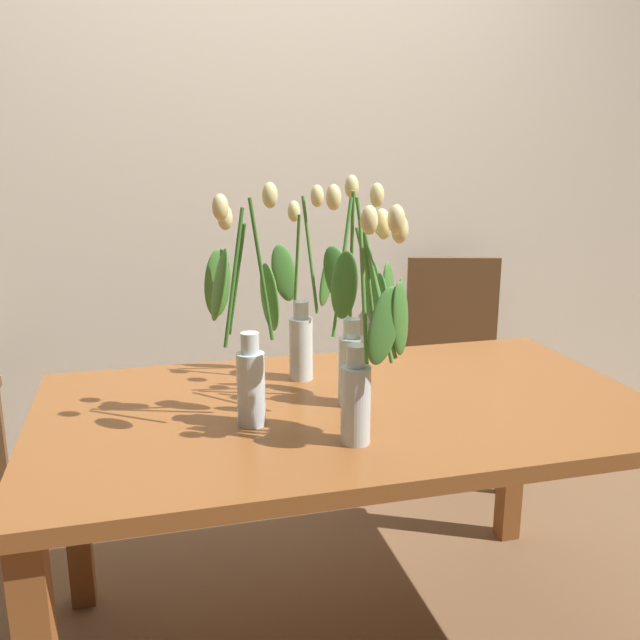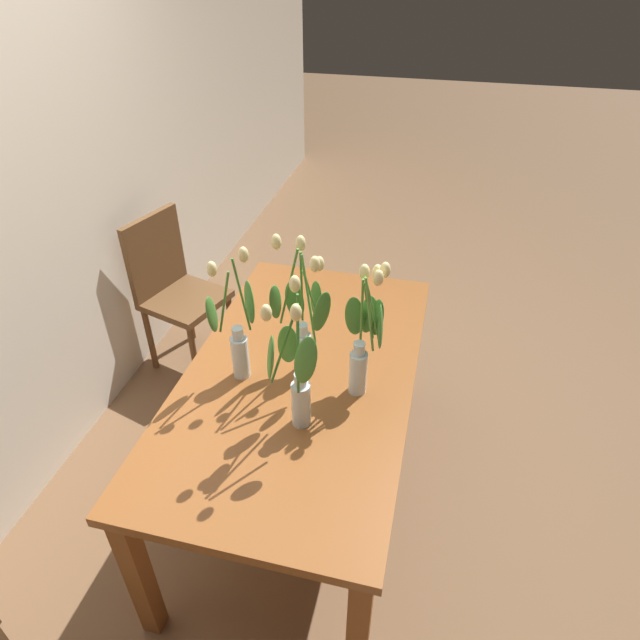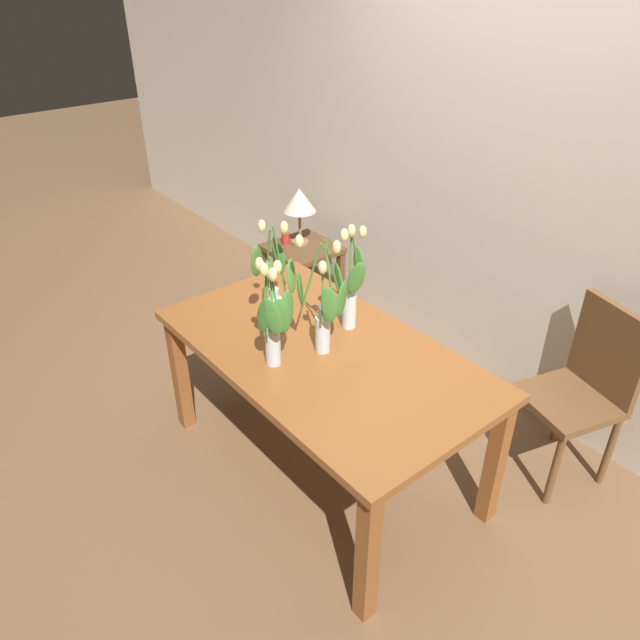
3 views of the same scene
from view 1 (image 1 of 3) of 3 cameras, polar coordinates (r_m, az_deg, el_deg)
name	(u,v)px [view 1 (image 1 of 3)]	position (r m, az deg, el deg)	size (l,w,h in m)	color
room_wall_rear	(260,158)	(2.91, -5.05, 13.35)	(9.00, 0.10, 2.70)	beige
dining_table	(347,435)	(1.84, 2.24, -9.60)	(1.60, 0.90, 0.74)	brown
tulip_vase_0	(356,319)	(1.73, 3.04, 0.08)	(0.21, 0.25, 0.58)	silver
tulip_vase_1	(372,351)	(1.50, 4.37, -2.57)	(0.16, 0.16, 0.54)	silver
tulip_vase_2	(303,318)	(1.94, -1.47, 0.13)	(0.20, 0.16, 0.56)	silver
tulip_vase_3	(245,338)	(1.62, -6.28, -1.50)	(0.19, 0.19, 0.58)	silver
dining_chair	(454,354)	(3.01, 11.14, -2.79)	(0.50, 0.50, 0.93)	brown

